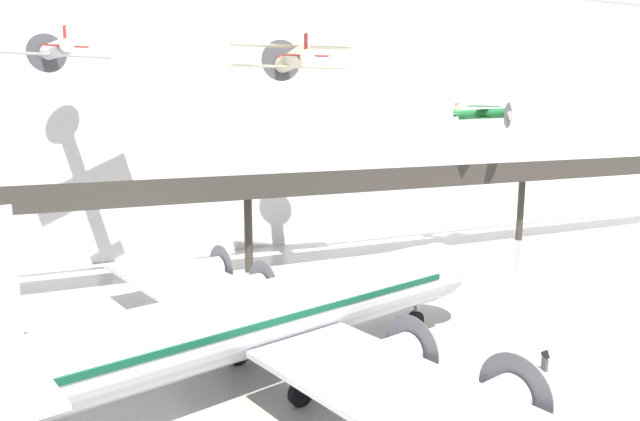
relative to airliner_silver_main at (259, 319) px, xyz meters
name	(u,v)px	position (x,y,z in m)	size (l,w,h in m)	color
ground_plane	(420,418)	(5.63, -5.92, -3.58)	(260.00, 260.00, 0.00)	#9E9B96
hangar_back_wall	(216,101)	(5.63, 30.00, 11.10)	(140.00, 3.00, 29.36)	white
mezzanine_walkway	(251,192)	(5.63, 19.22, 3.52)	(110.00, 3.20, 8.72)	#38332D
airliner_silver_main	(259,319)	(0.00, 0.00, 0.00)	(30.57, 35.40, 10.41)	silver
suspended_plane_silver_racer	(56,50)	(-8.33, 22.54, 14.64)	(8.55, 7.08, 6.95)	silver
suspended_plane_green_biplane	(482,113)	(27.51, 17.09, 9.91)	(6.07, 5.51, 11.30)	#1E6B33
suspended_plane_cream_biplane	(293,59)	(8.86, 17.75, 14.22)	(9.77, 7.96, 7.43)	beige
info_sign_pedestal	(545,362)	(14.45, -4.59, -3.13)	(0.23, 0.77, 1.24)	#4C4C51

